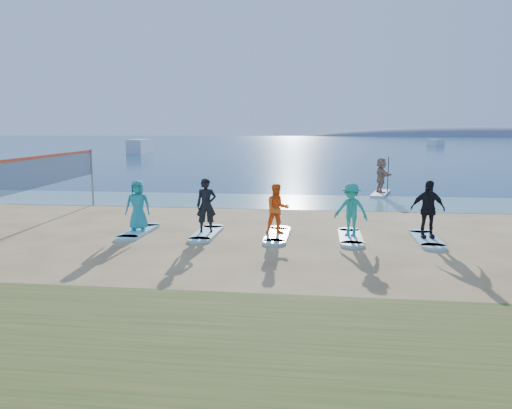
# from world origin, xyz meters

# --- Properties ---
(ground) EXTENTS (600.00, 600.00, 0.00)m
(ground) POSITION_xyz_m (0.00, 0.00, 0.00)
(ground) COLOR tan
(ground) RESTS_ON ground
(shallow_water) EXTENTS (600.00, 600.00, 0.00)m
(shallow_water) POSITION_xyz_m (0.00, 10.50, 0.01)
(shallow_water) COLOR teal
(shallow_water) RESTS_ON ground
(ocean) EXTENTS (600.00, 600.00, 0.00)m
(ocean) POSITION_xyz_m (0.00, 160.00, 0.01)
(ocean) COLOR navy
(ocean) RESTS_ON ground
(island_ridge) EXTENTS (220.00, 56.00, 18.00)m
(island_ridge) POSITION_xyz_m (95.00, 300.00, 0.00)
(island_ridge) COLOR slate
(island_ridge) RESTS_ON ground
(volleyball_net) EXTENTS (1.14, 9.03, 2.50)m
(volleyball_net) POSITION_xyz_m (-8.70, 3.84, 1.90)
(volleyball_net) COLOR gray
(volleyball_net) RESTS_ON ground
(paddleboard) EXTENTS (1.37, 3.08, 0.12)m
(paddleboard) POSITION_xyz_m (4.06, 13.70, 0.06)
(paddleboard) COLOR silver
(paddleboard) RESTS_ON ground
(paddleboarder) EXTENTS (0.92, 1.76, 1.81)m
(paddleboarder) POSITION_xyz_m (4.06, 13.70, 1.03)
(paddleboarder) COLOR tan
(paddleboarder) RESTS_ON paddleboard
(boat_offshore_a) EXTENTS (3.40, 9.14, 2.02)m
(boat_offshore_a) POSITION_xyz_m (-26.27, 60.24, 0.00)
(boat_offshore_a) COLOR silver
(boat_offshore_a) RESTS_ON ground
(boat_offshore_b) EXTENTS (2.78, 5.58, 1.52)m
(boat_offshore_b) POSITION_xyz_m (25.73, 100.87, 0.00)
(boat_offshore_b) COLOR silver
(boat_offshore_b) RESTS_ON ground
(surfboard_0) EXTENTS (0.70, 2.20, 0.09)m
(surfboard_0) POSITION_xyz_m (-4.96, 2.60, 0.04)
(surfboard_0) COLOR #97DBEA
(surfboard_0) RESTS_ON ground
(student_0) EXTENTS (0.86, 0.61, 1.64)m
(student_0) POSITION_xyz_m (-4.96, 2.60, 0.91)
(student_0) COLOR teal
(student_0) RESTS_ON surfboard_0
(surfboard_1) EXTENTS (0.70, 2.20, 0.09)m
(surfboard_1) POSITION_xyz_m (-2.68, 2.60, 0.04)
(surfboard_1) COLOR #97DBEA
(surfboard_1) RESTS_ON ground
(student_1) EXTENTS (0.72, 0.57, 1.73)m
(student_1) POSITION_xyz_m (-2.68, 2.60, 0.95)
(student_1) COLOR black
(student_1) RESTS_ON surfboard_1
(surfboard_2) EXTENTS (0.70, 2.20, 0.09)m
(surfboard_2) POSITION_xyz_m (-0.41, 2.60, 0.04)
(surfboard_2) COLOR #97DBEA
(surfboard_2) RESTS_ON ground
(student_2) EXTENTS (0.93, 0.82, 1.58)m
(student_2) POSITION_xyz_m (-0.41, 2.60, 0.88)
(student_2) COLOR orange
(student_2) RESTS_ON surfboard_2
(surfboard_3) EXTENTS (0.70, 2.20, 0.09)m
(surfboard_3) POSITION_xyz_m (1.87, 2.60, 0.04)
(surfboard_3) COLOR #97DBEA
(surfboard_3) RESTS_ON ground
(student_3) EXTENTS (1.21, 0.96, 1.64)m
(student_3) POSITION_xyz_m (1.87, 2.60, 0.91)
(student_3) COLOR teal
(student_3) RESTS_ON surfboard_3
(surfboard_4) EXTENTS (0.70, 2.20, 0.09)m
(surfboard_4) POSITION_xyz_m (4.15, 2.60, 0.04)
(surfboard_4) COLOR #97DBEA
(surfboard_4) RESTS_ON ground
(student_4) EXTENTS (1.06, 0.52, 1.76)m
(student_4) POSITION_xyz_m (4.15, 2.60, 0.97)
(student_4) COLOR black
(student_4) RESTS_ON surfboard_4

